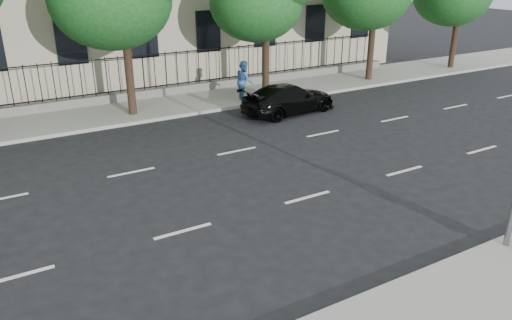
{
  "coord_description": "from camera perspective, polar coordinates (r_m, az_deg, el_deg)",
  "views": [
    {
      "loc": [
        -8.08,
        -8.34,
        6.61
      ],
      "look_at": [
        -1.49,
        3.0,
        1.34
      ],
      "focal_mm": 35.0,
      "sensor_mm": 36.0,
      "label": 1
    }
  ],
  "objects": [
    {
      "name": "iron_fence",
      "position": [
        26.05,
        -11.37,
        8.26
      ],
      "size": [
        30.0,
        0.5,
        2.2
      ],
      "color": "slate",
      "rests_on": "far_sidewalk"
    },
    {
      "name": "ground",
      "position": [
        13.36,
        12.22,
        -8.29
      ],
      "size": [
        120.0,
        120.0,
        0.0
      ],
      "primitive_type": "plane",
      "color": "black",
      "rests_on": "ground"
    },
    {
      "name": "black_sedan",
      "position": [
        23.11,
        3.77,
        7.0
      ],
      "size": [
        4.87,
        2.4,
        1.36
      ],
      "primitive_type": "imported",
      "rotation": [
        0.0,
        0.0,
        1.68
      ],
      "color": "black",
      "rests_on": "ground"
    },
    {
      "name": "far_sidewalk",
      "position": [
        24.64,
        -9.95,
        6.2
      ],
      "size": [
        60.0,
        4.0,
        0.15
      ],
      "primitive_type": "cube",
      "color": "gray",
      "rests_on": "ground"
    },
    {
      "name": "lane_markings",
      "position": [
        16.74,
        1.41,
        -1.33
      ],
      "size": [
        49.6,
        4.62,
        0.01
      ],
      "primitive_type": null,
      "color": "silver",
      "rests_on": "ground"
    },
    {
      "name": "pedestrian_far",
      "position": [
        24.76,
        -1.37,
        9.08
      ],
      "size": [
        0.95,
        1.09,
        1.93
      ],
      "primitive_type": "imported",
      "rotation": [
        0.0,
        0.0,
        1.31
      ],
      "color": "#325A96",
      "rests_on": "far_sidewalk"
    }
  ]
}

